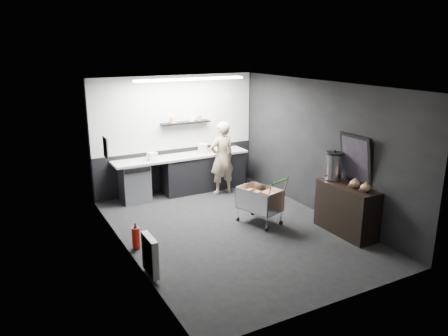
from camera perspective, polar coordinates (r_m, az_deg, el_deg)
floor at (r=8.32m, az=1.24°, el=-8.05°), size 5.50×5.50×0.00m
ceiling at (r=7.63m, az=1.37°, el=10.80°), size 5.50×5.50×0.00m
wall_back at (r=10.29m, az=-6.31°, el=4.45°), size 5.50×0.00×5.50m
wall_front at (r=5.76m, az=15.00°, el=-5.30°), size 5.50×0.00×5.50m
wall_left at (r=7.13m, az=-12.82°, el=-1.03°), size 0.00×5.50×5.50m
wall_right at (r=9.00m, az=12.45°, el=2.51°), size 0.00×5.50×5.50m
kitchen_wall_panel at (r=10.18m, az=-6.35°, el=7.19°), size 3.95×0.02×1.70m
dado_panel at (r=10.47m, az=-6.13°, el=-0.13°), size 3.95×0.02×1.00m
floating_shelf at (r=10.19m, az=-5.03°, el=5.92°), size 1.20×0.22×0.04m
wall_clock at (r=10.73m, az=0.65°, el=9.34°), size 0.20×0.03×0.20m
poster at (r=8.31m, az=-15.24°, el=2.63°), size 0.02×0.30×0.40m
poster_red_band at (r=8.29m, az=-15.24°, el=3.10°), size 0.02×0.22×0.10m
radiator at (r=6.71m, az=-9.63°, el=-11.16°), size 0.10×0.50×0.60m
ceiling_strip at (r=9.28m, az=-4.41°, el=11.49°), size 2.40×0.20×0.04m
prep_counter at (r=10.26m, az=-4.76°, el=-0.69°), size 3.20×0.61×0.90m
person at (r=10.04m, az=-0.26°, el=1.32°), size 0.64×0.45×1.70m
shopping_cart at (r=8.48m, az=4.65°, el=-4.29°), size 0.77×1.03×0.96m
sideboard at (r=8.31m, az=15.66°, el=-4.37°), size 0.52×1.23×1.84m
fire_extinguisher at (r=7.67m, az=-11.44°, el=-8.79°), size 0.13×0.13×0.44m
cardboard_box at (r=10.43m, az=-0.55°, el=2.42°), size 0.48×0.39×0.09m
pink_tub at (r=10.27m, az=-2.80°, el=2.57°), size 0.22×0.22×0.22m
white_container at (r=9.77m, az=-9.37°, el=1.53°), size 0.22×0.19×0.17m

